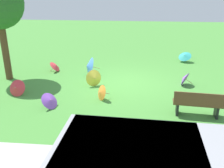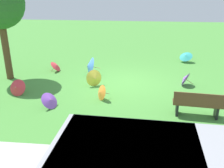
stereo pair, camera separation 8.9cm
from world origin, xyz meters
name	(u,v)px [view 1 (the left image)]	position (x,y,z in m)	size (l,w,h in m)	color
ground	(127,83)	(0.00, 0.00, 0.00)	(40.00, 40.00, 0.00)	#478C38
park_bench	(198,104)	(-2.46, 2.83, 0.47)	(1.64, 0.63, 0.90)	brown
parasol_yellow_0	(94,78)	(1.39, 0.49, 0.37)	(0.76, 0.80, 0.74)	tan
parasol_blue_0	(89,66)	(1.89, -0.86, 0.46)	(0.89, 1.00, 0.93)	tan
parasol_red_0	(16,88)	(4.32, 1.77, 0.33)	(0.75, 0.66, 0.67)	tan
parasol_purple_0	(184,78)	(-2.51, -0.01, 0.32)	(0.67, 0.73, 0.63)	tan
parasol_orange_0	(101,93)	(0.93, 1.85, 0.30)	(0.60, 0.66, 0.61)	tan
parasol_teal_0	(185,56)	(-3.14, -3.57, 0.37)	(0.96, 0.95, 0.62)	tan
parasol_purple_1	(50,100)	(2.65, 2.67, 0.28)	(0.72, 0.80, 0.57)	tan
parasol_red_1	(55,66)	(3.67, -1.28, 0.29)	(0.56, 0.61, 0.55)	tan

